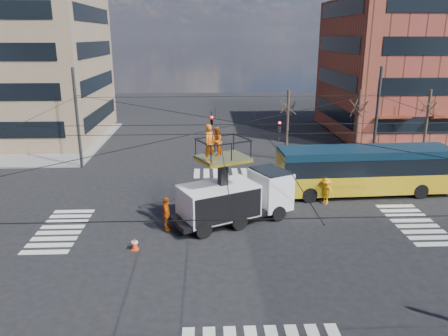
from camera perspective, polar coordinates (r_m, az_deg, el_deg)
ground at (r=24.82m, az=2.18°, el=-7.64°), size 120.00×120.00×0.00m
sidewalk_ne at (r=50.22m, az=24.77°, el=3.57°), size 18.00×18.00×0.12m
sidewalk_nw at (r=48.59m, az=-25.59°, el=3.06°), size 18.00×18.00×0.12m
crosswalks at (r=24.82m, az=2.18°, el=-7.62°), size 22.40×22.40×0.02m
building_ne at (r=52.36m, az=25.23°, el=11.73°), size 20.06×16.06×14.00m
overhead_network at (r=23.75m, az=2.04°, el=2.21°), size 24.24×24.24×8.00m
tree_a at (r=37.09m, az=8.36°, el=7.92°), size 2.00×2.00×6.00m
tree_b at (r=38.66m, az=17.21°, el=7.71°), size 2.00×2.00×6.00m
tree_c at (r=41.06m, az=25.19°, el=7.37°), size 2.00×2.00×6.00m
utility_truck at (r=24.82m, az=1.49°, el=-2.76°), size 7.30×5.12×5.96m
city_bus at (r=30.64m, az=17.84°, el=-0.20°), size 11.66×3.16×3.20m
traffic_cone at (r=22.62m, az=-11.59°, el=-9.69°), size 0.36×0.36×0.63m
worker_ground at (r=24.21m, az=-7.54°, el=-5.97°), size 0.61×1.17×1.92m
flagger at (r=28.48m, az=13.14°, el=-2.96°), size 1.21×1.23×1.70m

